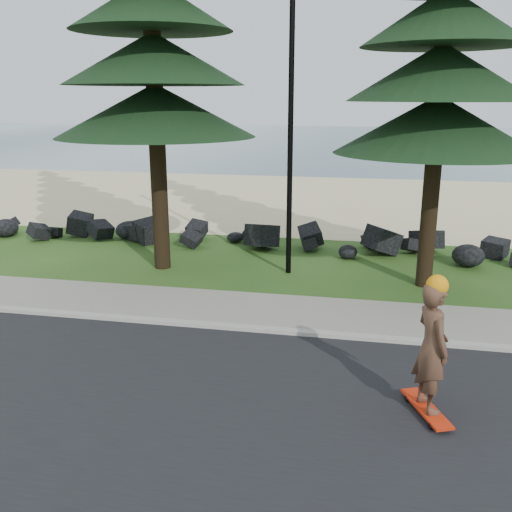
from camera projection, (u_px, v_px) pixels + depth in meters
The scene contains 9 objects.
ground at pixel (267, 316), 12.40m from camera, with size 160.00×160.00×0.00m, color #244916.
road at pixel (212, 430), 8.15m from camera, with size 160.00×7.00×0.02m, color black.
kerb at pixel (260, 329), 11.54m from camera, with size 160.00×0.20×0.10m, color #A6A195.
sidewalk at pixel (269, 311), 12.58m from camera, with size 160.00×2.00×0.08m, color gray.
beach_sand at pixel (323, 200), 26.09m from camera, with size 160.00×15.00×0.01m, color beige.
ocean at pixel (352, 140), 60.54m from camera, with size 160.00×58.00×0.01m, color #32525F.
seawall_boulders at pixel (299, 250), 17.69m from camera, with size 60.00×2.40×1.10m, color black, non-canonical shape.
lamp_post at pixel (291, 115), 14.30m from camera, with size 0.25×0.14×8.14m.
skateboarder at pixel (432, 348), 8.25m from camera, with size 0.71×1.20×2.18m.
Camera 1 is at (2.01, -11.41, 4.62)m, focal length 40.00 mm.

